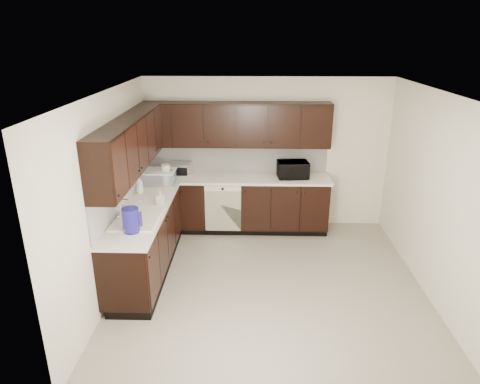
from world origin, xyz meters
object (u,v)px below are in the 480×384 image
object	(u,v)px
sink	(138,223)
storage_bin	(158,177)
microwave	(293,170)
toaster_oven	(180,169)
blue_pitcher	(131,220)

from	to	relation	value
sink	storage_bin	size ratio (longest dim) A/B	1.59
microwave	toaster_oven	xyz separation A→B (m)	(-1.83, 0.06, -0.03)
storage_bin	blue_pitcher	xyz separation A→B (m)	(0.04, -1.73, 0.05)
microwave	storage_bin	size ratio (longest dim) A/B	0.94
microwave	blue_pitcher	xyz separation A→B (m)	(-2.07, -2.07, 0.01)
microwave	toaster_oven	distance (m)	1.83
storage_bin	blue_pitcher	distance (m)	1.73
toaster_oven	blue_pitcher	world-z (taller)	blue_pitcher
toaster_oven	storage_bin	size ratio (longest dim) A/B	0.65
sink	blue_pitcher	world-z (taller)	blue_pitcher
sink	toaster_oven	distance (m)	1.79
sink	storage_bin	bearing A→B (deg)	90.47
microwave	toaster_oven	bearing A→B (deg)	171.67
microwave	blue_pitcher	world-z (taller)	blue_pitcher
storage_bin	blue_pitcher	size ratio (longest dim) A/B	1.73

